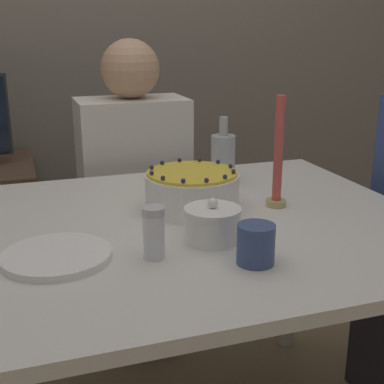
{
  "coord_description": "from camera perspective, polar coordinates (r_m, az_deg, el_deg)",
  "views": [
    {
      "loc": [
        -0.37,
        -1.22,
        1.22
      ],
      "look_at": [
        0.08,
        0.09,
        0.79
      ],
      "focal_mm": 50.0,
      "sensor_mm": 36.0,
      "label": 1
    }
  ],
  "objects": [
    {
      "name": "plate_stack",
      "position": [
        1.19,
        -14.25,
        -6.61
      ],
      "size": [
        0.24,
        0.24,
        0.02
      ],
      "color": "white",
      "rests_on": "dining_table"
    },
    {
      "name": "wall_behind",
      "position": [
        2.65,
        -11.37,
        18.62
      ],
      "size": [
        8.0,
        0.05,
        2.6
      ],
      "color": "slate",
      "rests_on": "ground_plane"
    },
    {
      "name": "bottle",
      "position": [
        1.7,
        3.33,
        3.68
      ],
      "size": [
        0.08,
        0.08,
        0.21
      ],
      "color": "#B2B7BC",
      "rests_on": "dining_table"
    },
    {
      "name": "dining_table",
      "position": [
        1.4,
        -1.79,
        -7.62
      ],
      "size": [
        1.31,
        1.01,
        0.74
      ],
      "color": "beige",
      "rests_on": "ground_plane"
    },
    {
      "name": "sugar_shaker",
      "position": [
        1.14,
        -4.09,
        -4.32
      ],
      "size": [
        0.05,
        0.05,
        0.12
      ],
      "color": "white",
      "rests_on": "dining_table"
    },
    {
      "name": "cup",
      "position": [
        1.13,
        6.82,
        -5.55
      ],
      "size": [
        0.08,
        0.08,
        0.09
      ],
      "color": "#384C7F",
      "rests_on": "dining_table"
    },
    {
      "name": "candle",
      "position": [
        1.47,
        9.16,
        3.2
      ],
      "size": [
        0.06,
        0.06,
        0.31
      ],
      "color": "tan",
      "rests_on": "dining_table"
    },
    {
      "name": "sugar_bowl",
      "position": [
        1.24,
        2.21,
        -3.44
      ],
      "size": [
        0.13,
        0.13,
        0.1
      ],
      "color": "white",
      "rests_on": "dining_table"
    },
    {
      "name": "person_man_blue_shirt",
      "position": [
        2.09,
        -6.09,
        -2.58
      ],
      "size": [
        0.4,
        0.34,
        1.18
      ],
      "rotation": [
        0.0,
        0.0,
        3.14
      ],
      "color": "#2D2D38",
      "rests_on": "ground_plane"
    },
    {
      "name": "cake",
      "position": [
        1.44,
        -0.0,
        0.15
      ],
      "size": [
        0.25,
        0.25,
        0.12
      ],
      "color": "white",
      "rests_on": "dining_table"
    }
  ]
}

